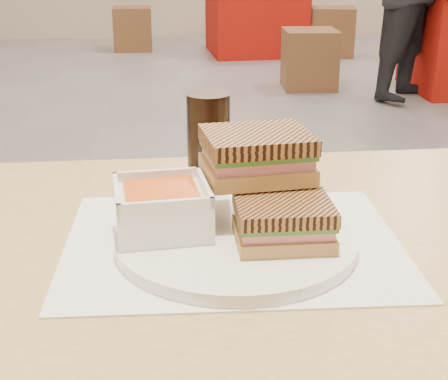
{
  "coord_description": "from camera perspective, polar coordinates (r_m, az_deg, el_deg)",
  "views": [
    {
      "loc": [
        -0.04,
        -2.69,
        1.09
      ],
      "look_at": [
        0.01,
        -2.0,
        0.82
      ],
      "focal_mm": 52.63,
      "sensor_mm": 36.0,
      "label": 1
    }
  ],
  "objects": [
    {
      "name": "main_table",
      "position": [
        0.81,
        -3.9,
        -12.77
      ],
      "size": [
        1.22,
        0.74,
        0.75
      ],
      "color": "tan",
      "rests_on": "ground"
    },
    {
      "name": "tray_liner",
      "position": [
        0.77,
        0.78,
        -4.61
      ],
      "size": [
        0.4,
        0.31,
        0.0
      ],
      "color": "white",
      "rests_on": "main_table"
    },
    {
      "name": "plate",
      "position": [
        0.76,
        1.02,
        -4.37
      ],
      "size": [
        0.28,
        0.28,
        0.01
      ],
      "color": "white",
      "rests_on": "tray_liner"
    },
    {
      "name": "soup_bowl",
      "position": [
        0.76,
        -5.42,
        -1.72
      ],
      "size": [
        0.12,
        0.12,
        0.06
      ],
      "color": "white",
      "rests_on": "plate"
    },
    {
      "name": "panini_lower",
      "position": [
        0.73,
        5.18,
        -2.76
      ],
      "size": [
        0.11,
        0.09,
        0.05
      ],
      "color": "#BC8848",
      "rests_on": "plate"
    },
    {
      "name": "panini_upper",
      "position": [
        0.78,
        2.87,
        3.1
      ],
      "size": [
        0.14,
        0.12,
        0.06
      ],
      "color": "#BC8848",
      "rests_on": "panini_lower"
    },
    {
      "name": "cola_glass",
      "position": [
        0.94,
        -1.35,
        4.43
      ],
      "size": [
        0.06,
        0.06,
        0.13
      ],
      "color": "black",
      "rests_on": "main_table"
    },
    {
      "name": "bg_table_2",
      "position": [
        6.67,
        2.75,
        15.11
      ],
      "size": [
        0.95,
        0.95,
        0.78
      ],
      "color": "#A11004",
      "rests_on": "ground"
    },
    {
      "name": "bg_chair_1l",
      "position": [
        5.11,
        7.43,
        11.21
      ],
      "size": [
        0.4,
        0.4,
        0.44
      ],
      "color": "brown",
      "rests_on": "ground"
    },
    {
      "name": "bg_chair_2l",
      "position": [
        6.92,
        -7.95,
        13.71
      ],
      "size": [
        0.4,
        0.4,
        0.43
      ],
      "color": "brown",
      "rests_on": "ground"
    },
    {
      "name": "bg_chair_2r",
      "position": [
        6.6,
        9.37,
        13.42
      ],
      "size": [
        0.47,
        0.47,
        0.46
      ],
      "color": "brown",
      "rests_on": "ground"
    }
  ]
}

